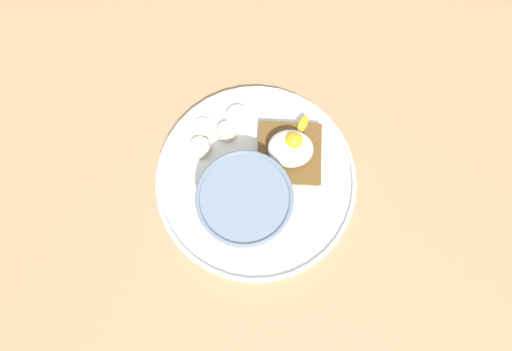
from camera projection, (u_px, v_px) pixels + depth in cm
name	position (u px, v px, depth cm)	size (l,w,h in cm)	color
ground_plane	(256.00, 182.00, 57.35)	(120.00, 120.00, 2.00)	#9E7C52
plate	(256.00, 179.00, 55.60)	(28.03, 28.03, 1.60)	silver
oatmeal_bowl	(245.00, 201.00, 51.65)	(12.27, 12.27, 5.90)	slate
toast_slice	(289.00, 153.00, 55.48)	(8.84, 8.84, 1.37)	brown
poached_egg	(291.00, 147.00, 53.34)	(6.13, 8.26, 3.73)	white
banana_slice_front	(227.00, 132.00, 56.21)	(3.95, 3.98, 1.80)	#F8E3BA
banana_slice_left	(201.00, 148.00, 55.65)	(3.77, 3.66, 1.77)	beige
banana_slice_back	(238.00, 117.00, 56.82)	(4.70, 4.69, 1.42)	#EFE7C0
banana_slice_right	(202.00, 128.00, 56.70)	(3.96, 3.96, 0.95)	beige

